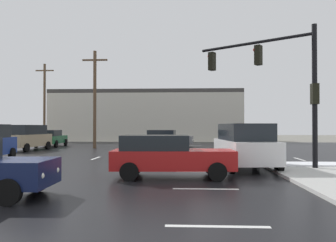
# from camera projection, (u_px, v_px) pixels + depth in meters

# --- Properties ---
(ground_plane) EXTENTS (120.00, 120.00, 0.00)m
(ground_plane) POSITION_uv_depth(u_px,v_px,m) (196.00, 159.00, 20.60)
(ground_plane) COLOR slate
(road_asphalt) EXTENTS (44.00, 44.00, 0.02)m
(road_asphalt) POSITION_uv_depth(u_px,v_px,m) (196.00, 159.00, 20.60)
(road_asphalt) COLOR black
(road_asphalt) RESTS_ON ground_plane
(snow_strip_curbside) EXTENTS (4.00, 1.60, 0.06)m
(snow_strip_curbside) POSITION_uv_depth(u_px,v_px,m) (305.00, 164.00, 16.35)
(snow_strip_curbside) COLOR white
(snow_strip_curbside) RESTS_ON sidewalk_corner
(lane_markings) EXTENTS (36.15, 36.15, 0.01)m
(lane_markings) POSITION_uv_depth(u_px,v_px,m) (219.00, 161.00, 19.16)
(lane_markings) COLOR silver
(lane_markings) RESTS_ON road_asphalt
(traffic_signal_mast) EXTENTS (4.86, 3.57, 6.24)m
(traffic_signal_mast) POSITION_uv_depth(u_px,v_px,m) (279.00, 75.00, 16.15)
(traffic_signal_mast) COLOR black
(traffic_signal_mast) RESTS_ON sidewalk_corner
(strip_building_background) EXTENTS (25.13, 8.00, 6.73)m
(strip_building_background) POSITION_uv_depth(u_px,v_px,m) (147.00, 116.00, 48.12)
(strip_building_background) COLOR beige
(strip_building_background) RESTS_ON ground_plane
(sedan_red) EXTENTS (4.59, 2.16, 1.58)m
(sedan_red) POSITION_uv_depth(u_px,v_px,m) (168.00, 155.00, 13.02)
(sedan_red) COLOR #B21919
(sedan_red) RESTS_ON road_asphalt
(suv_tan) EXTENTS (2.53, 4.97, 2.03)m
(suv_tan) POSITION_uv_depth(u_px,v_px,m) (26.00, 137.00, 27.67)
(suv_tan) COLOR tan
(suv_tan) RESTS_ON road_asphalt
(sedan_green) EXTENTS (2.24, 4.62, 1.58)m
(sedan_green) POSITION_uv_depth(u_px,v_px,m) (51.00, 138.00, 33.04)
(sedan_green) COLOR #195933
(sedan_green) RESTS_ON road_asphalt
(suv_white) EXTENTS (2.54, 4.97, 2.03)m
(suv_white) POSITION_uv_depth(u_px,v_px,m) (245.00, 145.00, 15.82)
(suv_white) COLOR white
(suv_white) RESTS_ON road_asphalt
(sedan_grey) EXTENTS (4.67, 2.39, 1.58)m
(sedan_grey) POSITION_uv_depth(u_px,v_px,m) (167.00, 138.00, 32.56)
(sedan_grey) COLOR slate
(sedan_grey) RESTS_ON road_asphalt
(utility_pole_far) EXTENTS (2.20, 0.28, 8.54)m
(utility_pole_far) POSITION_uv_depth(u_px,v_px,m) (95.00, 97.00, 30.47)
(utility_pole_far) COLOR brown
(utility_pole_far) RESTS_ON ground_plane
(utility_pole_distant) EXTENTS (2.20, 0.28, 9.48)m
(utility_pole_distant) POSITION_uv_depth(u_px,v_px,m) (44.00, 101.00, 42.07)
(utility_pole_distant) COLOR brown
(utility_pole_distant) RESTS_ON ground_plane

